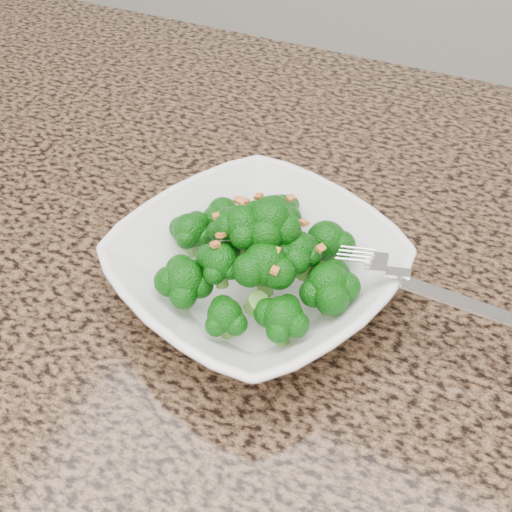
% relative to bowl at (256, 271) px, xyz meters
% --- Properties ---
extents(cabinet, '(1.55, 0.95, 0.87)m').
position_rel_bowl_xyz_m(cabinet, '(-0.14, -0.01, -0.50)').
color(cabinet, '#372516').
rests_on(cabinet, ground).
extents(granite_counter, '(1.64, 1.04, 0.03)m').
position_rel_bowl_xyz_m(granite_counter, '(-0.14, -0.01, -0.05)').
color(granite_counter, brown).
rests_on(granite_counter, cabinet).
extents(bowl, '(0.33, 0.33, 0.06)m').
position_rel_bowl_xyz_m(bowl, '(0.00, 0.00, 0.00)').
color(bowl, white).
rests_on(bowl, granite_counter).
extents(broccoli_pile, '(0.22, 0.22, 0.07)m').
position_rel_bowl_xyz_m(broccoli_pile, '(0.00, 0.00, 0.07)').
color(broccoli_pile, '#0B5409').
rests_on(broccoli_pile, bowl).
extents(garlic_topping, '(0.13, 0.13, 0.01)m').
position_rel_bowl_xyz_m(garlic_topping, '(0.00, 0.00, 0.11)').
color(garlic_topping, orange).
rests_on(garlic_topping, broccoli_pile).
extents(fork, '(0.20, 0.06, 0.01)m').
position_rel_bowl_xyz_m(fork, '(0.13, 0.01, 0.04)').
color(fork, silver).
rests_on(fork, bowl).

